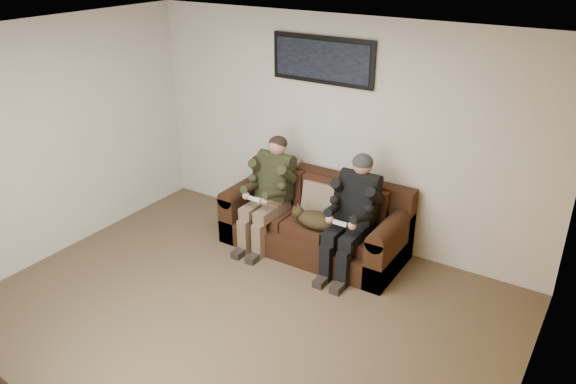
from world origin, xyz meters
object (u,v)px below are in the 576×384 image
Objects in this scene: person_left at (270,187)px; person_right at (354,209)px; cat at (315,219)px; framed_poster at (322,60)px; sofa at (317,222)px.

person_right is at bearing 0.02° from person_left.
cat is at bearing -8.86° from person_left.
person_right reaches higher than person_left.
person_left is at bearing -179.98° from person_right.
cat is (0.66, -0.10, -0.19)m from person_left.
person_right is 1.02× the size of framed_poster.
person_left reaches higher than cat.
sofa reaches higher than cat.
framed_poster is at bearing 117.05° from sofa.
sofa is 1.83m from framed_poster.
sofa is at bearing 114.38° from cat.
person_right is (1.07, 0.00, 0.00)m from person_left.
person_right is 1.94× the size of cat.
person_left is 1.54m from framed_poster.
cat is at bearing -65.62° from sofa.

